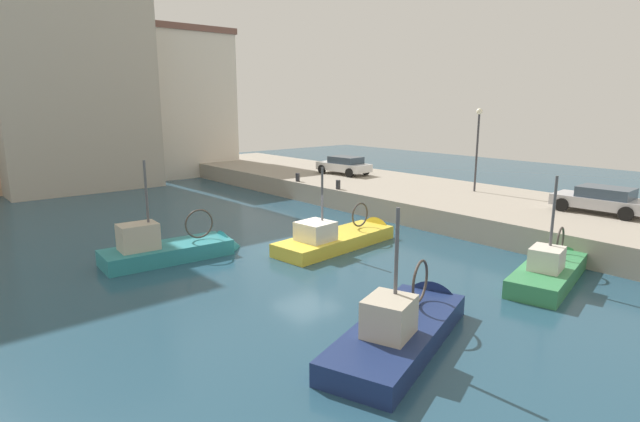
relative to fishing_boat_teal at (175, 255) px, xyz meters
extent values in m
plane|color=navy|center=(4.60, -2.95, -0.15)|extent=(80.00, 80.00, 0.00)
cube|color=#9E9384|center=(16.10, -2.95, 0.45)|extent=(9.00, 56.00, 1.20)
cube|color=teal|center=(-0.33, 0.02, -0.15)|extent=(5.25, 2.23, 1.28)
cone|color=teal|center=(2.58, -0.18, -0.15)|extent=(1.01, 1.75, 1.69)
cube|color=#9E7A51|center=(-0.33, 0.02, 0.43)|extent=(5.04, 2.06, 0.08)
cube|color=#B7AD99|center=(-1.45, 0.10, 1.01)|extent=(1.54, 1.15, 1.08)
cylinder|color=#4C4C51|center=(-1.01, 0.07, 2.23)|extent=(0.10, 0.10, 3.60)
torus|color=#3F3833|center=(1.11, -0.08, 1.17)|extent=(1.27, 0.17, 1.27)
sphere|color=white|center=(-1.79, 1.16, 0.05)|extent=(0.32, 0.32, 0.32)
cube|color=navy|center=(1.20, -11.14, -0.15)|extent=(6.18, 3.87, 1.22)
cone|color=navy|center=(4.28, -10.04, -0.15)|extent=(1.46, 2.01, 1.82)
cube|color=#896B4C|center=(1.20, -11.14, 0.40)|extent=(5.91, 3.64, 0.08)
cube|color=#B7AD99|center=(0.54, -11.37, 0.94)|extent=(1.54, 1.47, 1.00)
cylinder|color=#4C4C51|center=(0.89, -11.25, 2.05)|extent=(0.10, 0.10, 3.29)
torus|color=#3F3833|center=(2.74, -10.59, 1.15)|extent=(1.23, 0.51, 1.28)
sphere|color=white|center=(-0.83, -10.69, 0.04)|extent=(0.32, 0.32, 0.32)
cube|color=#388951|center=(9.08, -11.41, -0.15)|extent=(5.48, 2.81, 1.27)
cone|color=#388951|center=(11.97, -10.75, -0.15)|extent=(1.22, 1.68, 1.51)
cube|color=#9E7A51|center=(9.08, -11.41, 0.42)|extent=(5.25, 2.63, 0.08)
cube|color=beige|center=(8.52, -11.54, 0.87)|extent=(1.39, 1.26, 0.81)
cylinder|color=#4C4C51|center=(8.87, -11.46, 2.09)|extent=(0.10, 0.10, 3.34)
torus|color=#3F3833|center=(10.51, -11.08, 1.07)|extent=(1.07, 0.32, 1.08)
sphere|color=white|center=(7.34, -10.86, 0.04)|extent=(0.32, 0.32, 0.32)
cube|color=gold|center=(6.21, -3.08, -0.15)|extent=(6.28, 2.60, 1.16)
cone|color=gold|center=(9.60, -2.72, -0.15)|extent=(1.08, 1.86, 1.77)
cube|color=#896B4C|center=(6.21, -3.08, 0.38)|extent=(6.02, 2.42, 0.08)
cube|color=beige|center=(4.94, -3.21, 0.83)|extent=(1.51, 1.51, 0.82)
cylinder|color=#4C4C51|center=(5.35, -3.17, 1.96)|extent=(0.10, 0.10, 3.17)
torus|color=#3F3833|center=(7.91, -2.90, 1.06)|extent=(1.16, 0.20, 1.16)
sphere|color=white|center=(4.28, -2.19, 0.03)|extent=(0.32, 0.32, 0.32)
cube|color=silver|center=(16.63, 7.59, 1.60)|extent=(2.07, 4.16, 0.55)
cube|color=#384756|center=(16.64, 7.39, 2.12)|extent=(1.72, 2.37, 0.48)
cylinder|color=black|center=(15.64, 8.89, 1.37)|extent=(0.27, 0.66, 0.64)
cylinder|color=black|center=(17.40, 9.02, 1.37)|extent=(0.27, 0.66, 0.64)
cylinder|color=black|center=(15.85, 6.15, 1.37)|extent=(0.27, 0.66, 0.64)
cylinder|color=black|center=(17.61, 6.29, 1.37)|extent=(0.27, 0.66, 0.64)
cube|color=#B7B7BC|center=(16.94, -9.96, 1.58)|extent=(2.06, 4.18, 0.51)
cube|color=#384756|center=(16.95, -10.16, 2.08)|extent=(1.74, 2.38, 0.49)
cylinder|color=black|center=(15.95, -8.63, 1.37)|extent=(0.26, 0.65, 0.64)
cylinder|color=black|center=(17.77, -8.52, 1.37)|extent=(0.26, 0.65, 0.64)
cylinder|color=black|center=(16.11, -11.40, 1.37)|extent=(0.26, 0.65, 0.64)
cylinder|color=black|center=(17.93, -11.29, 1.37)|extent=(0.26, 0.65, 0.64)
cylinder|color=#2D2D33|center=(11.95, 3.05, 1.33)|extent=(0.28, 0.28, 0.55)
cylinder|color=#2D2D33|center=(11.95, 7.05, 1.33)|extent=(0.28, 0.28, 0.55)
cylinder|color=#38383D|center=(17.60, -2.73, 3.30)|extent=(0.12, 0.12, 4.50)
sphere|color=#F2EACC|center=(17.60, -2.73, 5.70)|extent=(0.36, 0.36, 0.36)
cube|color=silver|center=(11.88, 23.89, 5.88)|extent=(7.41, 7.05, 12.05)
cube|color=brown|center=(11.88, 23.89, 12.15)|extent=(7.70, 7.33, 0.50)
cube|color=#B2A899|center=(2.26, 21.09, 8.31)|extent=(10.44, 6.21, 16.92)
camera|label=1|loc=(-8.47, -19.29, 6.25)|focal=28.38mm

